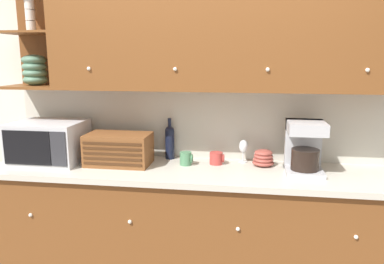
{
  "coord_description": "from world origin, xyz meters",
  "views": [
    {
      "loc": [
        0.4,
        -2.82,
        1.71
      ],
      "look_at": [
        0.0,
        -0.21,
        1.18
      ],
      "focal_mm": 35.0,
      "sensor_mm": 36.0,
      "label": 1
    }
  ],
  "objects": [
    {
      "name": "mug",
      "position": [
        -0.04,
        -0.22,
        0.98
      ],
      "size": [
        0.1,
        0.09,
        0.1
      ],
      "color": "#4C845B",
      "rests_on": "counter_unit"
    },
    {
      "name": "bread_box",
      "position": [
        -0.53,
        -0.28,
        1.05
      ],
      "size": [
        0.46,
        0.28,
        0.23
      ],
      "color": "brown",
      "rests_on": "counter_unit"
    },
    {
      "name": "coffee_maker",
      "position": [
        0.78,
        -0.26,
        1.11
      ],
      "size": [
        0.25,
        0.28,
        0.35
      ],
      "color": "#B7B7BC",
      "rests_on": "counter_unit"
    },
    {
      "name": "mug_blue_second",
      "position": [
        0.18,
        -0.17,
        0.98
      ],
      "size": [
        0.11,
        0.1,
        0.09
      ],
      "color": "#B73D38",
      "rests_on": "counter_unit"
    },
    {
      "name": "counter_unit",
      "position": [
        0.0,
        -0.3,
        0.47
      ],
      "size": [
        2.85,
        0.63,
        0.94
      ],
      "color": "brown",
      "rests_on": "ground_plane"
    },
    {
      "name": "upper_cabinets",
      "position": [
        0.16,
        -0.17,
        1.9
      ],
      "size": [
        2.83,
        0.37,
        0.85
      ],
      "color": "brown",
      "rests_on": "backsplash_panel"
    },
    {
      "name": "wine_bottle",
      "position": [
        -0.2,
        -0.07,
        1.08
      ],
      "size": [
        0.07,
        0.07,
        0.32
      ],
      "color": "black",
      "rests_on": "counter_unit"
    },
    {
      "name": "microwave",
      "position": [
        -1.07,
        -0.29,
        1.09
      ],
      "size": [
        0.5,
        0.41,
        0.3
      ],
      "color": "silver",
      "rests_on": "counter_unit"
    },
    {
      "name": "backsplash_panel",
      "position": [
        0.0,
        -0.01,
        1.21
      ],
      "size": [
        2.83,
        0.01,
        0.54
      ],
      "color": "beige",
      "rests_on": "counter_unit"
    },
    {
      "name": "bowl_stack_on_counter",
      "position": [
        0.51,
        -0.16,
        0.99
      ],
      "size": [
        0.16,
        0.16,
        0.12
      ],
      "color": "#9E473D",
      "rests_on": "counter_unit"
    },
    {
      "name": "wall_back",
      "position": [
        0.0,
        0.03,
        1.3
      ],
      "size": [
        5.23,
        0.06,
        2.6
      ],
      "color": "silver",
      "rests_on": "ground_plane"
    },
    {
      "name": "wine_glass",
      "position": [
        0.37,
        -0.09,
        1.05
      ],
      "size": [
        0.07,
        0.07,
        0.17
      ],
      "color": "silver",
      "rests_on": "counter_unit"
    }
  ]
}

